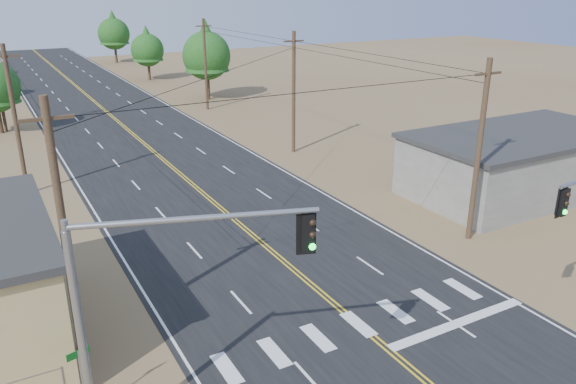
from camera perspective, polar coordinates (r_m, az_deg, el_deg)
road at (r=42.38m, az=-10.52°, el=1.49°), size 15.00×200.00×0.02m
building_right at (r=41.30m, az=22.33°, el=2.67°), size 15.00×8.00×4.00m
utility_pole_left_near at (r=21.96m, az=-21.85°, el=-3.53°), size 1.80×0.30×10.00m
utility_pole_left_mid at (r=41.13m, az=-25.96°, el=6.59°), size 1.80×0.30×10.00m
utility_pole_right_near at (r=31.69m, az=18.81°, el=3.98°), size 1.80×0.30×10.00m
utility_pole_right_mid at (r=47.04m, az=0.58°, el=10.12°), size 1.80×0.30×10.00m
utility_pole_right_far at (r=64.98m, az=-8.40°, el=12.75°), size 1.80×0.30×10.00m
signal_mast_left at (r=16.48m, az=-13.71°, el=-10.15°), size 6.61×2.50×7.70m
street_sign at (r=20.06m, az=-20.27°, el=-16.84°), size 0.75×0.23×2.60m
tree_right_near at (r=70.74m, az=-8.30°, el=14.03°), size 5.82×5.82×9.71m
tree_right_mid at (r=87.75m, az=-14.12°, el=14.13°), size 4.77×4.77×7.95m
tree_right_far at (r=109.57m, az=-17.31°, el=15.39°), size 5.57×5.57×9.28m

